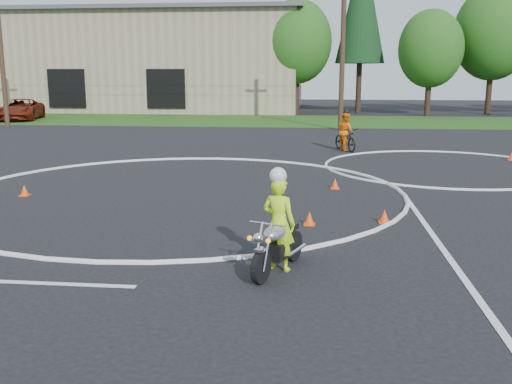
# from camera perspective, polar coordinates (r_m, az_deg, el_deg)

# --- Properties ---
(ground) EXTENTS (120.00, 120.00, 0.00)m
(ground) POSITION_cam_1_polar(r_m,az_deg,el_deg) (12.80, -10.73, -2.70)
(ground) COLOR black
(ground) RESTS_ON ground
(grass_strip) EXTENTS (120.00, 10.00, 0.02)m
(grass_strip) POSITION_cam_1_polar(r_m,az_deg,el_deg) (39.15, 0.69, 7.17)
(grass_strip) COLOR #1E4714
(grass_strip) RESTS_ON ground
(course_markings) EXTENTS (19.05, 19.05, 0.12)m
(course_markings) POSITION_cam_1_polar(r_m,az_deg,el_deg) (16.58, 0.82, 0.83)
(course_markings) COLOR silver
(course_markings) RESTS_ON ground
(primary_motorcycle) EXTENTS (0.87, 1.66, 0.92)m
(primary_motorcycle) POSITION_cam_1_polar(r_m,az_deg,el_deg) (9.19, 2.16, -5.37)
(primary_motorcycle) COLOR black
(primary_motorcycle) RESTS_ON ground
(rider_primary_grp) EXTENTS (0.66, 0.55, 1.70)m
(rider_primary_grp) POSITION_cam_1_polar(r_m,az_deg,el_deg) (9.21, 2.29, -2.90)
(rider_primary_grp) COLOR #C2FB1A
(rider_primary_grp) RESTS_ON ground
(rider_second_grp) EXTENTS (1.30, 1.91, 1.74)m
(rider_second_grp) POSITION_cam_1_polar(r_m,az_deg,el_deg) (24.03, 8.95, 5.56)
(rider_second_grp) COLOR black
(rider_second_grp) RESTS_ON ground
(pickup_grp) EXTENTS (3.63, 5.64, 1.45)m
(pickup_grp) POSITION_cam_1_polar(r_m,az_deg,el_deg) (42.83, -22.51, 7.63)
(pickup_grp) COLOR #641A0B
(pickup_grp) RESTS_ON ground
(traffic_cones) EXTENTS (16.54, 12.04, 0.30)m
(traffic_cones) POSITION_cam_1_polar(r_m,az_deg,el_deg) (14.98, 7.57, 0.04)
(traffic_cones) COLOR #FA4A0D
(traffic_cones) RESTS_ON ground
(warehouse) EXTENTS (41.00, 17.00, 8.30)m
(warehouse) POSITION_cam_1_polar(r_m,az_deg,el_deg) (56.20, -17.01, 12.30)
(warehouse) COLOR tan
(warehouse) RESTS_ON ground
(treeline) EXTENTS (38.20, 8.10, 14.52)m
(treeline) POSITION_cam_1_polar(r_m,az_deg,el_deg) (47.90, 20.22, 15.22)
(treeline) COLOR #382619
(treeline) RESTS_ON ground
(utility_poles) EXTENTS (41.60, 1.12, 10.00)m
(utility_poles) POSITION_cam_1_polar(r_m,az_deg,el_deg) (32.95, 8.70, 15.20)
(utility_poles) COLOR #473321
(utility_poles) RESTS_ON ground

